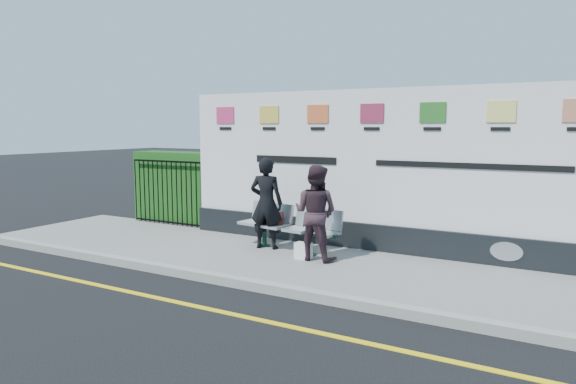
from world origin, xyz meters
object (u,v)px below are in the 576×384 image
object	(u,v)px
bench	(287,238)
woman_left	(266,203)
billboard	(372,181)
woman_right	(315,213)

from	to	relation	value
bench	woman_left	bearing A→B (deg)	-165.54
billboard	bench	bearing A→B (deg)	-146.46
billboard	woman_left	size ratio (longest dim) A/B	4.60
woman_left	billboard	bearing A→B (deg)	-164.15
woman_left	woman_right	world-z (taller)	woman_left
woman_left	bench	bearing A→B (deg)	173.18
bench	woman_left	world-z (taller)	woman_left
billboard	bench	xyz separation A→B (m)	(-1.34, -0.89, -1.07)
woman_left	woman_right	xyz separation A→B (m)	(1.18, -0.30, -0.04)
bench	woman_right	bearing A→B (deg)	-14.21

